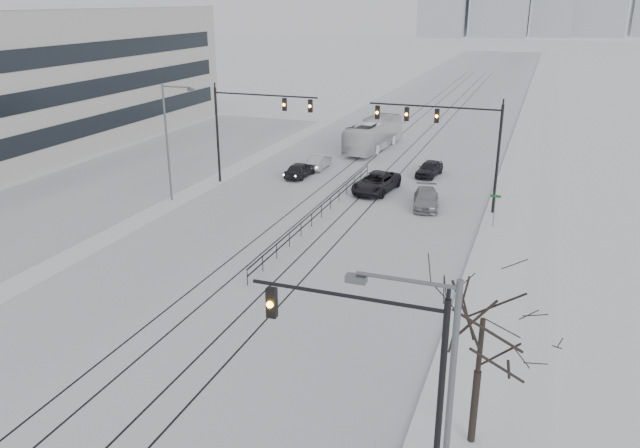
{
  "coord_description": "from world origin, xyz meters",
  "views": [
    {
      "loc": [
        14.36,
        -9.86,
        14.87
      ],
      "look_at": [
        3.36,
        20.43,
        3.2
      ],
      "focal_mm": 35.0,
      "sensor_mm": 36.0,
      "label": 1
    }
  ],
  "objects": [
    {
      "name": "road",
      "position": [
        0.0,
        60.0,
        0.01
      ],
      "size": [
        22.0,
        260.0,
        0.02
      ],
      "primitive_type": "cube",
      "color": "silver",
      "rests_on": "ground"
    },
    {
      "name": "box_truck",
      "position": [
        -2.27,
        52.29,
        1.56
      ],
      "size": [
        3.61,
        11.41,
        3.13
      ],
      "primitive_type": "imported",
      "rotation": [
        0.0,
        0.0,
        3.05
      ],
      "color": "silver",
      "rests_on": "ground"
    },
    {
      "name": "sedan_sb_outer",
      "position": [
        -4.92,
        42.86,
        0.64
      ],
      "size": [
        1.38,
        3.9,
        1.28
      ],
      "primitive_type": "imported",
      "rotation": [
        0.0,
        0.0,
        3.15
      ],
      "color": "#AFB0B7",
      "rests_on": "ground"
    },
    {
      "name": "sedan_nb_front",
      "position": [
        2.0,
        37.58,
        0.78
      ],
      "size": [
        3.28,
        5.88,
        1.55
      ],
      "primitive_type": "imported",
      "rotation": [
        0.0,
        0.0,
        -0.13
      ],
      "color": "black",
      "rests_on": "ground"
    },
    {
      "name": "street_light_east",
      "position": [
        12.7,
        3.0,
        5.21
      ],
      "size": [
        2.73,
        0.25,
        9.0
      ],
      "color": "#595B60",
      "rests_on": "ground"
    },
    {
      "name": "tram_rails",
      "position": [
        -0.0,
        40.0,
        0.02
      ],
      "size": [
        5.3,
        180.0,
        0.01
      ],
      "color": "black",
      "rests_on": "ground"
    },
    {
      "name": "sedan_sb_inner",
      "position": [
        -5.47,
        39.54,
        0.68
      ],
      "size": [
        1.84,
        4.07,
        1.36
      ],
      "primitive_type": "imported",
      "rotation": [
        0.0,
        0.0,
        3.08
      ],
      "color": "black",
      "rests_on": "ground"
    },
    {
      "name": "sedan_nb_far",
      "position": [
        5.18,
        43.84,
        0.68
      ],
      "size": [
        2.15,
        4.19,
        1.37
      ],
      "primitive_type": "imported",
      "rotation": [
        0.0,
        0.0,
        -0.14
      ],
      "color": "black",
      "rests_on": "ground"
    },
    {
      "name": "median_fence",
      "position": [
        0.0,
        30.0,
        0.53
      ],
      "size": [
        0.06,
        24.0,
        1.0
      ],
      "color": "black",
      "rests_on": "ground"
    },
    {
      "name": "traffic_mast_near",
      "position": [
        10.79,
        6.0,
        4.56
      ],
      "size": [
        6.1,
        0.37,
        7.0
      ],
      "color": "black",
      "rests_on": "ground"
    },
    {
      "name": "bare_tree",
      "position": [
        13.2,
        9.0,
        4.49
      ],
      "size": [
        4.4,
        4.4,
        6.1
      ],
      "color": "black",
      "rests_on": "ground"
    },
    {
      "name": "street_light_west",
      "position": [
        -12.2,
        30.0,
        5.21
      ],
      "size": [
        2.73,
        0.25,
        9.0
      ],
      "color": "#595B60",
      "rests_on": "ground"
    },
    {
      "name": "sidewalk_east",
      "position": [
        13.5,
        60.0,
        0.08
      ],
      "size": [
        5.0,
        260.0,
        0.16
      ],
      "primitive_type": "cube",
      "color": "white",
      "rests_on": "ground"
    },
    {
      "name": "curb",
      "position": [
        11.05,
        60.0,
        0.06
      ],
      "size": [
        0.1,
        260.0,
        0.12
      ],
      "primitive_type": "cube",
      "color": "gray",
      "rests_on": "ground"
    },
    {
      "name": "sedan_nb_right",
      "position": [
        6.58,
        34.98,
        0.66
      ],
      "size": [
        2.66,
        4.83,
        1.32
      ],
      "primitive_type": "imported",
      "rotation": [
        0.0,
        0.0,
        0.18
      ],
      "color": "gray",
      "rests_on": "ground"
    },
    {
      "name": "parking_strip",
      "position": [
        -20.0,
        35.0,
        0.01
      ],
      "size": [
        14.0,
        60.0,
        0.03
      ],
      "primitive_type": "cube",
      "color": "silver",
      "rests_on": "ground"
    },
    {
      "name": "street_sign",
      "position": [
        11.8,
        32.0,
        1.61
      ],
      "size": [
        0.7,
        0.06,
        2.4
      ],
      "color": "#595B60",
      "rests_on": "ground"
    },
    {
      "name": "traffic_mast_nw",
      "position": [
        -8.52,
        36.0,
        5.57
      ],
      "size": [
        9.1,
        0.37,
        8.0
      ],
      "color": "black",
      "rests_on": "ground"
    },
    {
      "name": "traffic_mast_ne",
      "position": [
        8.15,
        34.99,
        5.76
      ],
      "size": [
        9.6,
        0.37,
        8.0
      ],
      "color": "black",
      "rests_on": "ground"
    }
  ]
}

